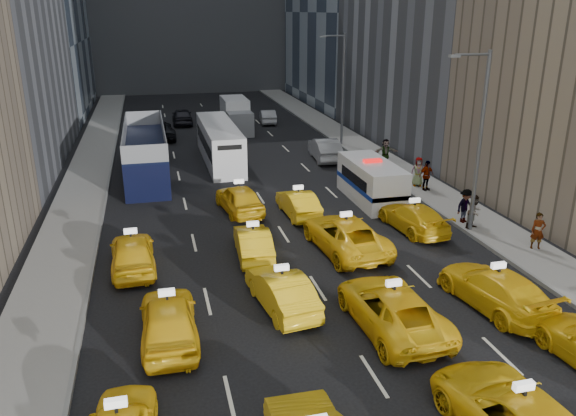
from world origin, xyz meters
name	(u,v)px	position (x,y,z in m)	size (l,w,h in m)	color
sidewalk_west	(85,185)	(-10.50, 25.00, 0.07)	(3.00, 90.00, 0.15)	gray
sidewalk_east	(388,165)	(10.50, 25.00, 0.07)	(3.00, 90.00, 0.15)	gray
curb_west	(108,183)	(-9.05, 25.00, 0.09)	(0.15, 90.00, 0.18)	slate
curb_east	(370,166)	(9.05, 25.00, 0.09)	(0.15, 90.00, 0.18)	slate
streetlight_near	(478,137)	(9.18, 12.00, 4.92)	(2.15, 0.22, 9.00)	#595B60
streetlight_far	(342,86)	(9.18, 32.00, 4.92)	(2.15, 0.22, 9.00)	#595B60
taxi_8	(169,319)	(-6.03, 5.57, 0.80)	(1.90, 4.72, 1.61)	yellow
taxi_9	(282,290)	(-1.80, 6.81, 0.73)	(1.55, 4.44, 1.46)	yellow
taxi_10	(392,308)	(1.67, 4.52, 0.77)	(2.55, 5.54, 1.54)	yellow
taxi_11	(495,289)	(6.08, 4.93, 0.76)	(2.12, 5.22, 1.52)	yellow
taxi_12	(133,253)	(-7.30, 11.65, 0.79)	(1.86, 4.62, 1.57)	yellow
taxi_13	(253,242)	(-1.98, 11.71, 0.69)	(1.47, 4.21, 1.39)	yellow
taxi_14	(345,234)	(2.35, 11.36, 0.80)	(2.65, 5.74, 1.60)	yellow
taxi_15	(413,217)	(6.59, 12.95, 0.70)	(1.96, 4.81, 1.40)	yellow
taxi_16	(239,199)	(-1.61, 17.82, 0.78)	(1.85, 4.60, 1.57)	yellow
taxi_17	(298,203)	(1.43, 16.51, 0.70)	(1.48, 4.23, 1.39)	yellow
nypd_van	(371,182)	(6.28, 17.93, 1.14)	(2.56, 5.98, 2.52)	silver
double_decker	(146,152)	(-6.55, 26.59, 1.69)	(3.28, 11.83, 3.40)	black
city_bus	(219,143)	(-1.24, 29.18, 1.39)	(3.03, 11.04, 2.82)	silver
box_truck	(236,115)	(1.72, 39.96, 1.45)	(2.28, 6.49, 2.96)	silver
misc_car_0	(325,149)	(6.54, 27.80, 0.83)	(1.75, 5.02, 1.65)	#929499
misc_car_1	(158,130)	(-5.47, 38.29, 0.77)	(2.57, 5.57, 1.55)	black
misc_car_2	(234,112)	(2.39, 45.83, 0.82)	(2.29, 5.62, 1.63)	slate
misc_car_3	(182,116)	(-2.96, 44.43, 0.79)	(1.87, 4.66, 1.59)	black
misc_car_4	(268,116)	(5.35, 43.01, 0.67)	(1.42, 4.08, 1.35)	#94959A
pedestrian_0	(538,231)	(11.00, 9.09, 1.03)	(0.64, 0.42, 1.75)	gray
pedestrian_1	(475,212)	(9.56, 12.14, 1.03)	(0.85, 0.47, 1.76)	gray
pedestrian_2	(466,206)	(9.55, 12.99, 1.05)	(1.17, 0.48, 1.81)	gray
pedestrian_3	(426,175)	(10.17, 18.59, 1.09)	(1.10, 0.50, 1.88)	gray
pedestrian_4	(418,172)	(10.09, 19.56, 1.08)	(0.91, 0.49, 1.85)	gray
pedestrian_5	(385,152)	(10.12, 24.79, 1.10)	(1.75, 0.50, 1.89)	gray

